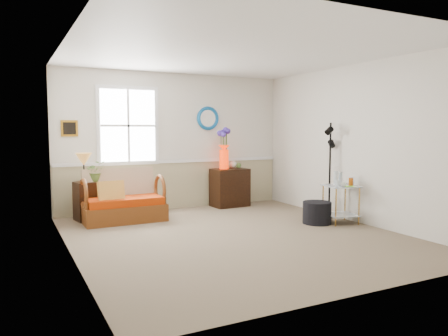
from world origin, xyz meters
name	(u,v)px	position (x,y,z in m)	size (l,w,h in m)	color
floor	(235,236)	(0.00, 0.00, 0.00)	(4.50, 5.00, 0.01)	#806954
ceiling	(236,52)	(0.00, 0.00, 2.60)	(4.50, 5.00, 0.01)	white
walls	(236,146)	(0.00, 0.00, 1.30)	(4.51, 5.01, 2.60)	silver
wainscot	(175,185)	(0.00, 2.48, 0.45)	(4.46, 0.02, 0.90)	tan
chair_rail	(175,161)	(0.00, 2.47, 0.92)	(4.46, 0.04, 0.06)	white
window	(128,126)	(-0.90, 2.47, 1.60)	(1.14, 0.06, 1.44)	white
picture	(69,128)	(-1.92, 2.48, 1.55)	(0.28, 0.03, 0.28)	#C28320
mirror	(208,118)	(0.70, 2.48, 1.75)	(0.47, 0.47, 0.07)	#1A81B7
loveseat	(123,195)	(-1.19, 1.76, 0.43)	(1.33, 0.75, 0.87)	#622E13
throw_pillow	(111,194)	(-1.41, 1.62, 0.49)	(0.42, 0.10, 0.42)	orange
lamp_stand	(87,201)	(-1.72, 2.09, 0.33)	(0.37, 0.37, 0.65)	black
table_lamp	(84,168)	(-1.76, 2.08, 0.90)	(0.27, 0.27, 0.49)	#B0722D
potted_plant	(95,173)	(-1.57, 2.08, 0.79)	(0.31, 0.35, 0.27)	#476A2E
cabinet	(230,188)	(1.05, 2.21, 0.38)	(0.70, 0.45, 0.75)	black
flower_vase	(224,149)	(0.94, 2.24, 1.15)	(0.23, 0.23, 0.79)	#F92B04
side_table	(341,204)	(1.95, -0.01, 0.31)	(0.49, 0.49, 0.62)	gold
tabletop_items	(344,179)	(1.97, -0.05, 0.74)	(0.37, 0.37, 0.22)	silver
floor_lamp	(330,170)	(2.10, 0.45, 0.82)	(0.24, 0.24, 1.65)	black
ottoman	(317,213)	(1.59, 0.14, 0.18)	(0.46, 0.46, 0.36)	black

